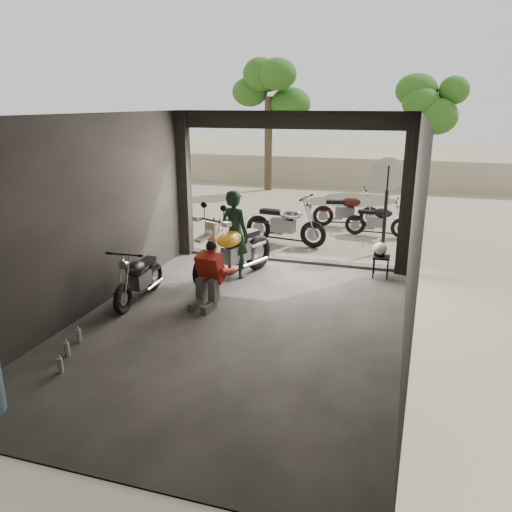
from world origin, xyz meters
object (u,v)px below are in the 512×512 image
Objects in this scene: outside_bike_a at (285,220)px; outside_bike_b at (347,207)px; left_bike at (139,274)px; stool at (381,260)px; sign_post at (387,190)px; outside_bike_c at (378,218)px; mechanic at (207,277)px; helmet at (380,249)px; main_bike at (234,247)px; rider at (235,234)px.

outside_bike_b is at bearing -18.59° from outside_bike_a.
left_bike is 3.29× the size of stool.
outside_bike_a is 2.51m from sign_post.
outside_bike_b is at bearing 64.86° from left_bike.
outside_bike_c is 1.86m from sign_post.
outside_bike_c is 3.28× the size of stool.
mechanic is 3.63m from stool.
left_bike is 6.85m from outside_bike_c.
outside_bike_c is (3.69, 5.78, -0.00)m from left_bike.
left_bike is 0.67× the size of sign_post.
outside_bike_b reaches higher than left_bike.
stool is (3.97, 2.49, -0.12)m from left_bike.
helmet is at bearing 137.56° from stool.
outside_bike_a is at bearing 93.21° from mechanic.
mechanic is at bearing -66.62° from main_bike.
left_bike is 1.00× the size of outside_bike_c.
rider is at bearing -151.49° from sign_post.
sign_post is (2.72, 2.53, 0.59)m from rider.
main_bike is 1.09× the size of outside_bike_a.
sign_post is (1.15, -2.41, 0.93)m from outside_bike_b.
outside_bike_a is 3.05m from stool.
helmet is (2.72, 0.96, -0.08)m from main_bike.
outside_bike_a is 2.58m from outside_bike_c.
rider reaches higher than outside_bike_a.
outside_bike_c is 0.67× the size of sign_post.
outside_bike_b is 1.26m from outside_bike_c.
mechanic is 0.49× the size of sign_post.
main_bike reaches higher than outside_bike_a.
outside_bike_b reaches higher than outside_bike_c.
helmet is at bearing 30.28° from left_bike.
main_bike is at bearing -150.08° from sign_post.
rider is at bearing 52.26° from left_bike.
rider is at bearing -163.83° from stool.
rider is 2.94m from stool.
rider is (1.19, 1.69, 0.38)m from left_bike.
main_bike is 1.22× the size of outside_bike_b.
helmet is at bearing 41.20° from main_bike.
mechanic is at bearing -137.23° from sign_post.
mechanic is (0.04, -1.49, -0.12)m from main_bike.
rider is 1.63m from mechanic.
outside_bike_b is (1.21, 2.29, -0.07)m from outside_bike_a.
stool is 2.04m from sign_post.
outside_bike_a reaches higher than outside_bike_c.
outside_bike_c is at bearing 81.28° from main_bike.
stool is (2.41, -1.84, -0.24)m from outside_bike_a.
outside_bike_b is 5.63× the size of helmet.
stool is at bearing -140.81° from rider.
outside_bike_b is 4.31m from stool.
outside_bike_b is 2.83m from sign_post.
main_bike is at bearing 151.31° from outside_bike_c.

